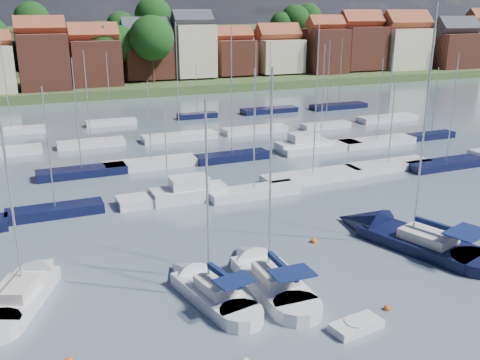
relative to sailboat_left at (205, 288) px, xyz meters
name	(u,v)px	position (x,y,z in m)	size (l,w,h in m)	color
ground	(182,146)	(9.65, 36.93, -0.36)	(260.00, 260.00, 0.00)	#4C5A67
sailboat_left	(205,288)	(0.00, 0.00, 0.00)	(4.45, 9.95, 13.19)	silver
sailboat_centre	(264,274)	(4.16, 0.27, -0.01)	(3.07, 11.01, 14.94)	silver
sailboat_navy	(397,236)	(16.22, 2.02, -0.02)	(7.75, 14.17, 18.90)	black
sailboat_far	(28,289)	(-10.11, 4.18, -0.03)	(6.44, 10.33, 13.45)	silver
tender	(356,326)	(6.38, -6.98, -0.12)	(3.11, 1.77, 0.64)	silver
buoy_c	(311,313)	(4.93, -4.59, -0.36)	(0.50, 0.50, 0.50)	#D85914
buoy_d	(387,310)	(9.25, -5.95, -0.36)	(0.41, 0.41, 0.41)	#D85914
buoy_e	(314,243)	(10.12, 4.04, -0.36)	(0.52, 0.52, 0.52)	#D85914
marina_field	(208,150)	(11.56, 32.08, 0.07)	(79.62, 41.41, 15.93)	silver
far_shore_town	(93,56)	(11.88, 129.60, 4.24)	(212.46, 90.00, 22.27)	#3D592C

